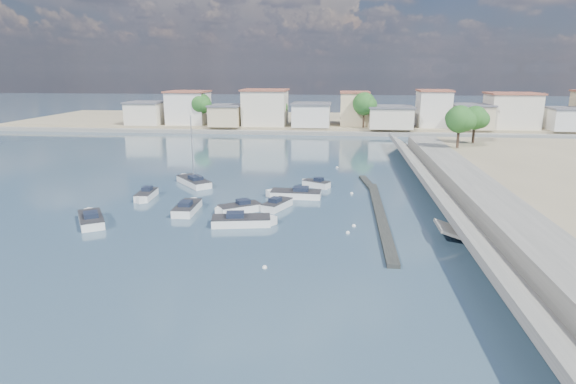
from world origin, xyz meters
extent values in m
plane|color=#2E465D|center=(0.00, 40.00, 0.00)|extent=(400.00, 400.00, 0.00)
cube|color=slate|center=(18.50, 13.00, 0.90)|extent=(5.00, 90.00, 1.80)
cube|color=slate|center=(14.15, 13.00, 0.90)|extent=(4.17, 90.00, 2.86)
cube|color=slate|center=(14.00, 4.00, 0.40)|extent=(5.31, 3.50, 1.94)
cube|color=black|center=(7.00, 10.00, 0.17)|extent=(1.00, 26.00, 0.35)
cube|color=black|center=(6.50, 24.00, 0.15)|extent=(2.00, 8.05, 0.30)
cube|color=gray|center=(0.00, 92.00, 0.70)|extent=(160.00, 40.00, 1.40)
cube|color=slate|center=(0.00, 71.00, 0.40)|extent=(160.00, 2.50, 0.80)
cube|color=beige|center=(-44.00, 76.00, 3.90)|extent=(8.00, 8.00, 5.00)
cube|color=#595960|center=(-44.00, 76.00, 6.58)|extent=(8.48, 8.48, 0.35)
cube|color=silver|center=(-34.00, 78.00, 5.15)|extent=(9.00, 9.00, 7.50)
cube|color=#99513D|center=(-34.00, 78.00, 9.08)|extent=(9.54, 9.54, 0.35)
cube|color=beige|center=(-24.00, 75.00, 3.65)|extent=(7.00, 8.00, 4.50)
cube|color=#595960|center=(-24.00, 75.00, 6.08)|extent=(7.42, 8.48, 0.35)
cube|color=beige|center=(-15.00, 77.00, 5.40)|extent=(10.00, 9.00, 8.00)
cube|color=#99513D|center=(-15.00, 77.00, 9.58)|extent=(10.60, 9.54, 0.35)
cube|color=silver|center=(-4.00, 76.00, 3.90)|extent=(8.50, 8.50, 5.00)
cube|color=#595960|center=(-4.00, 76.00, 6.58)|extent=(9.01, 9.01, 0.35)
cube|color=beige|center=(6.00, 79.00, 5.15)|extent=(6.50, 7.50, 7.50)
cube|color=#99513D|center=(6.00, 79.00, 9.08)|extent=(6.89, 7.95, 0.35)
cube|color=beige|center=(14.00, 75.00, 3.65)|extent=(9.50, 9.00, 4.50)
cube|color=#595960|center=(14.00, 75.00, 6.08)|extent=(10.07, 9.54, 0.35)
cube|color=silver|center=(24.00, 78.00, 5.40)|extent=(7.00, 8.00, 8.00)
cube|color=#99513D|center=(24.00, 78.00, 9.58)|extent=(7.42, 8.48, 0.35)
cube|color=beige|center=(32.00, 76.00, 3.90)|extent=(8.00, 9.00, 5.00)
cube|color=#595960|center=(32.00, 76.00, 6.58)|extent=(8.48, 9.54, 0.35)
cube|color=beige|center=(41.00, 77.00, 5.15)|extent=(10.50, 8.50, 7.50)
cube|color=#99513D|center=(41.00, 77.00, 9.08)|extent=(11.13, 9.01, 0.35)
cube|color=silver|center=(52.00, 75.00, 3.65)|extent=(7.50, 7.50, 4.50)
cube|color=#595960|center=(52.00, 75.00, 6.08)|extent=(7.95, 7.95, 0.35)
cylinder|color=#38281E|center=(-30.00, 75.00, 3.09)|extent=(0.44, 0.44, 3.38)
sphere|color=#184717|center=(-30.00, 75.00, 6.43)|extent=(4.80, 4.80, 4.80)
sphere|color=#184717|center=(-29.10, 74.40, 6.20)|extent=(3.60, 3.60, 3.60)
sphere|color=#184717|center=(-30.75, 75.45, 6.58)|extent=(3.30, 3.30, 3.30)
cylinder|color=#38281E|center=(-12.00, 78.00, 2.86)|extent=(0.44, 0.44, 2.93)
sphere|color=#184717|center=(-12.00, 78.00, 5.75)|extent=(4.16, 4.16, 4.16)
sphere|color=#184717|center=(-11.22, 77.48, 5.56)|extent=(3.12, 3.12, 3.12)
sphere|color=#184717|center=(-12.65, 78.39, 5.88)|extent=(2.86, 2.86, 2.86)
cylinder|color=#38281E|center=(8.00, 74.00, 3.20)|extent=(0.44, 0.44, 3.60)
sphere|color=#184717|center=(8.00, 74.00, 6.76)|extent=(5.12, 5.12, 5.12)
sphere|color=#184717|center=(8.96, 73.36, 6.52)|extent=(3.84, 3.84, 3.84)
sphere|color=#184717|center=(7.20, 74.48, 6.92)|extent=(3.52, 3.52, 3.52)
cylinder|color=#38281E|center=(24.00, 77.00, 2.97)|extent=(0.44, 0.44, 3.15)
sphere|color=#184717|center=(24.00, 77.00, 6.09)|extent=(4.48, 4.48, 4.48)
sphere|color=#184717|center=(24.84, 76.44, 5.88)|extent=(3.36, 3.36, 3.36)
sphere|color=#184717|center=(23.30, 77.42, 6.23)|extent=(3.08, 3.08, 3.08)
cylinder|color=#38281E|center=(40.00, 76.00, 2.75)|extent=(0.44, 0.44, 2.70)
sphere|color=#184717|center=(40.00, 76.00, 5.42)|extent=(3.84, 3.84, 3.84)
sphere|color=#184717|center=(40.72, 75.52, 5.24)|extent=(2.88, 2.88, 2.88)
sphere|color=#184717|center=(39.40, 76.36, 5.54)|extent=(2.64, 2.64, 2.64)
cylinder|color=#38281E|center=(22.00, 44.00, 3.38)|extent=(0.44, 0.44, 3.15)
sphere|color=#184717|center=(22.00, 44.00, 6.49)|extent=(4.48, 4.48, 4.48)
sphere|color=#184717|center=(22.84, 43.44, 6.28)|extent=(3.36, 3.36, 3.36)
sphere|color=#184717|center=(21.30, 44.42, 6.63)|extent=(3.08, 3.08, 3.08)
cylinder|color=#38281E|center=(26.00, 50.00, 3.26)|extent=(0.44, 0.44, 2.93)
sphere|color=#184717|center=(26.00, 50.00, 6.15)|extent=(4.16, 4.16, 4.16)
sphere|color=#184717|center=(26.78, 49.48, 5.96)|extent=(3.12, 3.12, 3.12)
sphere|color=#184717|center=(25.35, 50.39, 6.29)|extent=(2.86, 2.86, 2.86)
cube|color=white|center=(-20.78, 4.80, 0.30)|extent=(4.48, 5.48, 1.00)
cube|color=white|center=(-21.96, 6.69, 0.30)|extent=(1.72, 1.72, 1.00)
cube|color=#262628|center=(-20.78, 4.80, 0.80)|extent=(4.51, 5.50, 0.08)
cube|color=#192032|center=(-20.51, 4.36, 1.04)|extent=(1.89, 1.99, 0.48)
cube|color=white|center=(-3.69, 11.84, 0.30)|extent=(3.06, 4.33, 1.00)
cube|color=white|center=(-3.02, 13.42, 0.30)|extent=(1.50, 1.50, 1.00)
cube|color=#262628|center=(-3.69, 11.84, 0.80)|extent=(3.09, 4.35, 0.08)
cube|color=#192032|center=(-3.85, 11.47, 1.04)|extent=(1.40, 1.50, 0.48)
cube|color=white|center=(-2.11, 16.56, 0.30)|extent=(5.78, 2.36, 1.00)
cube|color=white|center=(-4.57, 16.64, 0.30)|extent=(2.17, 2.17, 1.00)
cube|color=#262628|center=(-2.11, 16.56, 0.80)|extent=(5.78, 2.40, 0.08)
cube|color=#192032|center=(-1.54, 16.54, 1.04)|extent=(1.76, 1.40, 0.48)
cube|color=white|center=(-7.41, 10.21, 0.30)|extent=(4.53, 3.83, 1.00)
cube|color=white|center=(-8.93, 9.20, 0.30)|extent=(1.46, 1.46, 1.00)
cube|color=#262628|center=(-7.41, 10.21, 0.80)|extent=(4.55, 3.86, 0.08)
cube|color=#192032|center=(-7.06, 10.45, 1.04)|extent=(1.67, 1.62, 0.48)
cube|color=white|center=(-12.81, 9.58, 0.30)|extent=(2.07, 4.93, 1.00)
cube|color=white|center=(-12.87, 11.66, 0.30)|extent=(1.93, 1.93, 1.00)
cube|color=#262628|center=(-12.81, 9.58, 0.80)|extent=(2.10, 4.93, 0.08)
cube|color=#192032|center=(-12.80, 9.09, 1.04)|extent=(1.24, 1.50, 0.48)
cube|color=white|center=(-0.02, 21.82, 0.30)|extent=(3.64, 2.84, 1.00)
cube|color=white|center=(-1.30, 22.53, 0.30)|extent=(1.19, 1.19, 1.00)
cube|color=#262628|center=(-0.02, 21.82, 0.80)|extent=(3.66, 2.87, 0.08)
cube|color=#192032|center=(0.28, 21.66, 1.04)|extent=(1.30, 1.23, 0.48)
cube|color=white|center=(-19.14, 14.35, 0.30)|extent=(1.86, 4.23, 1.00)
cube|color=white|center=(-19.01, 12.57, 0.30)|extent=(1.55, 1.55, 1.00)
cube|color=#262628|center=(-19.14, 14.35, 0.80)|extent=(1.89, 4.23, 0.08)
cube|color=#192032|center=(-19.17, 14.76, 1.04)|extent=(1.05, 1.31, 0.48)
cube|color=white|center=(-6.37, 5.95, 0.30)|extent=(5.79, 3.08, 1.00)
cube|color=white|center=(-4.04, 6.36, 0.30)|extent=(2.12, 2.12, 1.00)
cube|color=#262628|center=(-6.37, 5.95, 0.80)|extent=(5.80, 3.12, 0.08)
cube|color=#192032|center=(-6.91, 5.85, 1.04)|extent=(1.86, 1.60, 0.48)
cube|color=white|center=(-15.71, 21.39, 0.30)|extent=(5.75, 6.25, 1.00)
cube|color=white|center=(-17.52, 23.54, 0.30)|extent=(1.63, 1.63, 1.00)
cube|color=#262628|center=(-15.71, 21.39, 0.80)|extent=(5.78, 6.28, 0.08)
cube|color=#192032|center=(-15.29, 20.90, 1.04)|extent=(2.25, 2.32, 0.48)
cylinder|color=silver|center=(-15.71, 21.39, 4.80)|extent=(0.12, 0.12, 8.00)
cylinder|color=silver|center=(-14.93, 20.48, 1.50)|extent=(1.61, 1.88, 0.08)
sphere|color=white|center=(3.70, 4.62, 0.05)|extent=(0.38, 0.38, 0.38)
sphere|color=white|center=(4.30, 6.65, 0.05)|extent=(0.38, 0.38, 0.38)
sphere|color=white|center=(-2.57, -3.92, 0.05)|extent=(0.38, 0.38, 0.38)
sphere|color=white|center=(4.34, 18.88, 0.05)|extent=(0.38, 0.38, 0.38)
sphere|color=white|center=(-0.72, 22.80, 0.05)|extent=(0.38, 0.38, 0.38)
sphere|color=white|center=(2.47, 34.15, 0.05)|extent=(0.38, 0.38, 0.38)
camera|label=1|loc=(2.74, -36.87, 14.47)|focal=30.00mm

